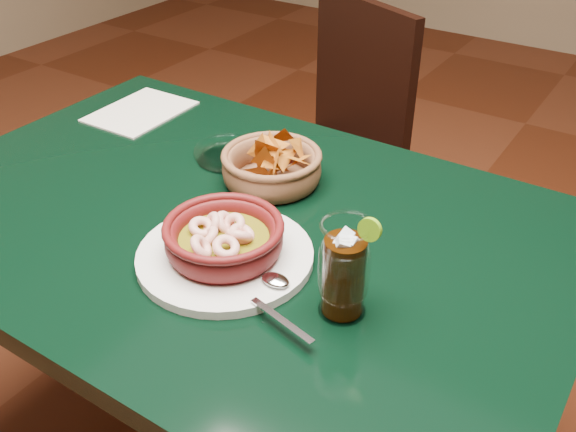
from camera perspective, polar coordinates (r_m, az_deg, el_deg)
The scene contains 8 objects.
dining_table at distance 1.19m, azimuth -5.14°, elevation -3.89°, with size 1.20×0.80×0.75m.
dining_chair at distance 1.86m, azimuth 3.29°, elevation 5.73°, with size 0.56×0.56×0.92m.
shrimp_plate at distance 1.00m, azimuth -5.67°, elevation -2.39°, with size 0.36×0.28×0.08m.
chip_basket at distance 1.20m, azimuth -1.43°, elevation 4.41°, with size 0.22×0.22×0.13m.
guacamole_ramekin at distance 1.30m, azimuth -1.16°, elevation 5.85°, with size 0.12×0.12×0.04m.
cola_drink at distance 0.88m, azimuth 5.01°, elevation -4.81°, with size 0.15×0.15×0.17m.
glass_ashtray at distance 1.30m, azimuth -5.48°, elevation 5.60°, with size 0.14×0.14×0.03m.
paper_menu at distance 1.54m, azimuth -12.99°, elevation 9.04°, with size 0.17×0.23×0.00m.
Camera 1 is at (0.60, -0.73, 1.37)m, focal length 40.00 mm.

